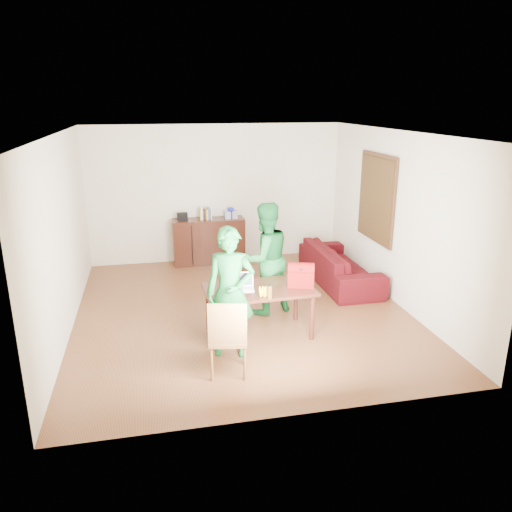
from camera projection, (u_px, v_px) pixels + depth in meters
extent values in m
cube|color=#422310|center=(242.00, 314.00, 7.77)|extent=(5.00, 5.50, 0.10)
cube|color=white|center=(240.00, 129.00, 6.93)|extent=(5.00, 5.50, 0.10)
cube|color=beige|center=(216.00, 193.00, 9.96)|extent=(5.00, 0.10, 2.70)
cube|color=beige|center=(294.00, 297.00, 4.73)|extent=(5.00, 0.10, 2.70)
cube|color=beige|center=(58.00, 236.00, 6.84)|extent=(0.10, 5.50, 2.70)
cube|color=beige|center=(400.00, 218.00, 7.85)|extent=(0.10, 5.50, 2.70)
cube|color=#3F2614|center=(376.00, 198.00, 8.43)|extent=(0.04, 1.28, 1.48)
cube|color=#513118|center=(375.00, 198.00, 8.42)|extent=(0.01, 1.18, 1.36)
cube|color=black|center=(209.00, 241.00, 9.92)|extent=(1.40, 0.45, 0.90)
cube|color=black|center=(182.00, 217.00, 9.66)|extent=(0.20, 0.14, 0.14)
cube|color=#A2A3AB|center=(231.00, 214.00, 9.85)|extent=(0.24, 0.22, 0.14)
ellipsoid|color=#1A22AB|center=(231.00, 209.00, 9.82)|extent=(0.14, 0.14, 0.07)
cube|color=black|center=(259.00, 290.00, 6.79)|extent=(1.51, 0.89, 0.04)
cylinder|color=black|center=(217.00, 328.00, 6.43)|extent=(0.06, 0.06, 0.65)
cylinder|color=black|center=(312.00, 318.00, 6.74)|extent=(0.06, 0.06, 0.65)
cylinder|color=black|center=(208.00, 308.00, 7.04)|extent=(0.06, 0.06, 0.65)
cylinder|color=black|center=(296.00, 299.00, 7.36)|extent=(0.06, 0.06, 0.65)
cube|color=brown|center=(228.00, 338.00, 5.87)|extent=(0.51, 0.49, 0.05)
cube|color=brown|center=(227.00, 324.00, 5.61)|extent=(0.44, 0.11, 0.50)
imported|color=#135622|center=(230.00, 293.00, 6.22)|extent=(0.68, 0.52, 1.68)
imported|color=#145C24|center=(265.00, 259.00, 7.49)|extent=(0.99, 0.88, 1.71)
cube|color=white|center=(243.00, 289.00, 6.72)|extent=(0.32, 0.24, 0.02)
cube|color=black|center=(243.00, 282.00, 6.69)|extent=(0.30, 0.11, 0.19)
cylinder|color=#563913|center=(270.00, 292.00, 6.40)|extent=(0.08, 0.08, 0.19)
cube|color=#670E06|center=(301.00, 277.00, 6.82)|extent=(0.40, 0.30, 0.26)
imported|color=#3D080B|center=(339.00, 265.00, 8.91)|extent=(0.86, 2.18, 0.63)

